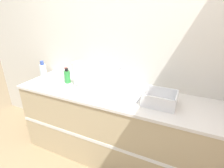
% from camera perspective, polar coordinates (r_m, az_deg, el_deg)
% --- Properties ---
extents(wall_back, '(4.64, 0.06, 2.60)m').
position_cam_1_polar(wall_back, '(2.08, 4.25, 11.01)').
color(wall_back, beige).
rests_on(wall_back, ground_plane).
extents(counter_cabinet, '(2.26, 0.64, 0.89)m').
position_cam_1_polar(counter_cabinet, '(2.16, 0.26, -13.59)').
color(counter_cabinet, tan).
rests_on(counter_cabinet, ground_plane).
extents(sink, '(0.60, 0.35, 0.26)m').
position_cam_1_polar(sink, '(1.96, 1.20, -1.88)').
color(sink, silver).
rests_on(sink, counter_cabinet).
extents(paper_towel_roll, '(0.11, 0.11, 0.28)m').
position_cam_1_polar(paper_towel_roll, '(2.13, -11.24, 3.40)').
color(paper_towel_roll, '#4C4C51').
rests_on(paper_towel_roll, counter_cabinet).
extents(dish_rack, '(0.31, 0.25, 0.13)m').
position_cam_1_polar(dish_rack, '(1.75, 15.30, -5.00)').
color(dish_rack, white).
rests_on(dish_rack, counter_cabinet).
extents(bottle_clear, '(0.08, 0.08, 0.26)m').
position_cam_1_polar(bottle_clear, '(2.36, -21.48, 3.53)').
color(bottle_clear, silver).
rests_on(bottle_clear, counter_cabinet).
extents(bottle_white_spray, '(0.06, 0.06, 0.16)m').
position_cam_1_polar(bottle_white_spray, '(2.35, -14.65, 3.18)').
color(bottle_white_spray, white).
rests_on(bottle_white_spray, counter_cabinet).
extents(bottle_green, '(0.07, 0.07, 0.19)m').
position_cam_1_polar(bottle_green, '(2.23, -14.40, 2.41)').
color(bottle_green, '#2D8C3D').
rests_on(bottle_green, counter_cabinet).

